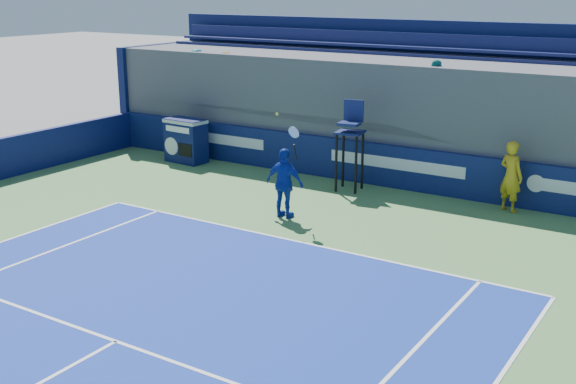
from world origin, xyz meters
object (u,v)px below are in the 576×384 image
Objects in this scene: ball_person at (511,176)px; umpire_chair at (350,136)px; match_clock at (186,139)px; tennis_player at (285,183)px.

umpire_chair reaches higher than ball_person.
umpire_chair is at bearing 30.37° from ball_person.
umpire_chair reaches higher than match_clock.
match_clock is 0.54× the size of tennis_player.
tennis_player is (-0.18, -3.01, -0.65)m from umpire_chair.
ball_person is 5.62m from tennis_player.
match_clock is 6.51m from tennis_player.
umpire_chair is at bearing -0.80° from match_clock.
tennis_player is at bearing -93.37° from umpire_chair.
umpire_chair is 0.96× the size of tennis_player.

